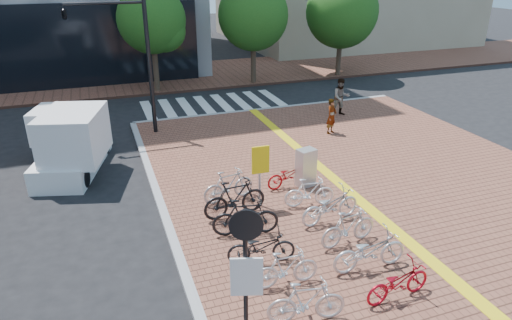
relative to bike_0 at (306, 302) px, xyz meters
name	(u,v)px	position (x,y,z in m)	size (l,w,h in m)	color
ground	(329,245)	(1.93, 2.52, -0.65)	(120.00, 120.00, 0.00)	black
kerb_north	(271,109)	(4.93, 14.52, -0.58)	(14.00, 0.25, 0.15)	gray
far_sidewalk	(180,76)	(1.93, 23.52, -0.58)	(70.00, 8.00, 0.15)	brown
crosswalk	(214,105)	(2.43, 16.52, -0.65)	(7.50, 4.00, 0.01)	silver
street_trees	(270,16)	(6.97, 19.97, 3.44)	(16.20, 4.60, 6.35)	#38281E
bike_0	(306,302)	(0.00, 0.00, 0.00)	(0.47, 1.68, 1.01)	silver
bike_1	(286,268)	(0.07, 1.21, -0.03)	(0.45, 1.58, 0.95)	silver
bike_2	(261,247)	(-0.16, 2.26, -0.05)	(0.60, 1.72, 0.90)	black
bike_3	(245,217)	(-0.13, 3.60, 0.05)	(0.52, 1.85, 1.11)	black
bike_4	(235,198)	(-0.09, 4.68, 0.08)	(0.55, 1.95, 1.17)	black
bike_5	(229,185)	(0.01, 5.67, 0.02)	(0.49, 1.74, 1.05)	silver
bike_6	(398,282)	(2.24, -0.04, -0.06)	(0.59, 1.68, 0.89)	#AC0C1C
bike_7	(370,251)	(2.24, 1.12, 0.01)	(0.68, 1.95, 1.03)	silver
bike_8	(348,227)	(2.30, 2.24, 0.01)	(0.49, 1.72, 1.03)	silver
bike_9	(330,206)	(2.41, 3.44, 0.01)	(0.68, 1.94, 1.02)	silver
bike_10	(309,192)	(2.24, 4.45, -0.03)	(0.45, 1.58, 0.95)	white
bike_11	(289,175)	(2.19, 5.91, -0.08)	(0.56, 1.62, 0.85)	#9F0B0F
pedestrian_a	(332,116)	(6.04, 10.09, 0.27)	(0.57, 0.37, 1.55)	gray
pedestrian_b	(341,97)	(7.72, 12.26, 0.41)	(0.89, 0.69, 1.82)	#4A4F5E
utility_box	(306,168)	(2.75, 5.81, 0.15)	(0.60, 0.44, 1.31)	#BABABF
yellow_sign	(260,165)	(0.82, 4.98, 0.88)	(0.54, 0.13, 2.00)	#B7B7BC
notice_sign	(246,268)	(-1.45, -0.43, 1.53)	(0.58, 0.23, 3.23)	black
traffic_light_pole	(111,38)	(-2.64, 12.91, 3.68)	(3.25, 1.25, 6.06)	black
box_truck	(69,141)	(-4.67, 10.10, 0.49)	(2.91, 4.56, 2.44)	white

